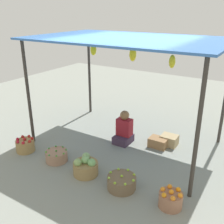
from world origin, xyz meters
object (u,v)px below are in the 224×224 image
at_px(basket_limes, 122,182).
at_px(basket_oranges, 171,199).
at_px(vendor_person, 124,131).
at_px(wooden_crate_near_vendor, 158,142).
at_px(basket_green_chilies, 57,156).
at_px(basket_cabbages, 85,167).
at_px(wooden_crate_stacked_rear, 169,140).
at_px(basket_red_apples, 25,145).

relative_size(basket_limes, basket_oranges, 1.34).
distance_m(vendor_person, basket_limes, 1.71).
bearing_deg(wooden_crate_near_vendor, vendor_person, -163.77).
distance_m(vendor_person, basket_green_chilies, 1.64).
height_order(vendor_person, basket_green_chilies, vendor_person).
bearing_deg(basket_cabbages, basket_green_chilies, 175.97).
bearing_deg(wooden_crate_near_vendor, basket_cabbages, -113.55).
bearing_deg(vendor_person, basket_cabbages, -89.25).
height_order(basket_oranges, wooden_crate_stacked_rear, basket_oranges).
distance_m(basket_limes, wooden_crate_near_vendor, 1.72).
bearing_deg(basket_limes, basket_cabbages, 179.45).
relative_size(basket_red_apples, basket_limes, 0.79).
height_order(basket_red_apples, basket_oranges, basket_red_apples).
bearing_deg(basket_green_chilies, wooden_crate_stacked_rear, 47.56).
distance_m(basket_limes, basket_oranges, 0.88).
height_order(wooden_crate_near_vendor, wooden_crate_stacked_rear, wooden_crate_stacked_rear).
height_order(basket_red_apples, basket_cabbages, basket_cabbages).
relative_size(basket_red_apples, wooden_crate_near_vendor, 0.98).
bearing_deg(basket_green_chilies, vendor_person, 61.96).
bearing_deg(basket_limes, vendor_person, 118.32).
bearing_deg(basket_cabbages, basket_limes, -0.55).
bearing_deg(basket_red_apples, wooden_crate_stacked_rear, 36.99).
distance_m(vendor_person, wooden_crate_near_vendor, 0.82).
height_order(vendor_person, basket_oranges, vendor_person).
relative_size(basket_green_chilies, wooden_crate_near_vendor, 1.10).
height_order(basket_green_chilies, basket_limes, basket_limes).
xyz_separation_m(basket_green_chilies, basket_oranges, (2.46, -0.05, 0.03)).
relative_size(basket_green_chilies, basket_cabbages, 0.94).
xyz_separation_m(vendor_person, basket_oranges, (1.69, -1.49, -0.16)).
height_order(basket_green_chilies, wooden_crate_near_vendor, basket_green_chilies).
bearing_deg(wooden_crate_near_vendor, wooden_crate_stacked_rear, 49.84).
xyz_separation_m(basket_red_apples, basket_green_chilies, (0.86, 0.06, -0.03)).
bearing_deg(basket_red_apples, basket_green_chilies, 4.15).
xyz_separation_m(vendor_person, basket_red_apples, (-1.62, -1.50, -0.16)).
xyz_separation_m(basket_green_chilies, basket_limes, (1.57, -0.06, 0.01)).
height_order(basket_red_apples, wooden_crate_near_vendor, basket_red_apples).
xyz_separation_m(basket_limes, wooden_crate_stacked_rear, (0.14, 1.93, 0.00)).
bearing_deg(basket_green_chilies, basket_oranges, -1.22).
bearing_deg(wooden_crate_stacked_rear, basket_oranges, -68.83).
bearing_deg(basket_green_chilies, wooden_crate_near_vendor, 47.29).
relative_size(basket_cabbages, basket_oranges, 1.26).
relative_size(basket_cabbages, basket_limes, 0.94).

